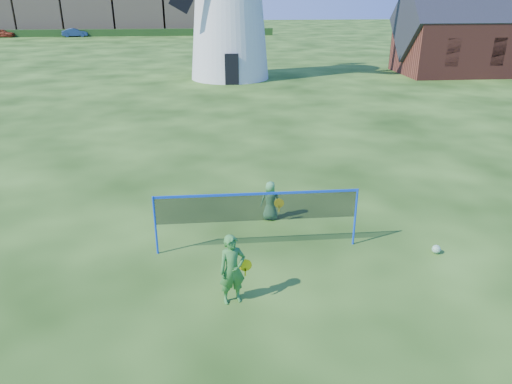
{
  "coord_description": "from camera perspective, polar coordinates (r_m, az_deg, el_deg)",
  "views": [
    {
      "loc": [
        -0.83,
        -10.23,
        6.03
      ],
      "look_at": [
        0.2,
        0.5,
        1.5
      ],
      "focal_mm": 33.35,
      "sensor_mm": 36.0,
      "label": 1
    }
  ],
  "objects": [
    {
      "name": "chapel",
      "position": [
        43.06,
        25.27,
        16.73
      ],
      "size": [
        12.62,
        6.12,
        10.67
      ],
      "color": "brown",
      "rests_on": "ground"
    },
    {
      "name": "car_right",
      "position": [
        78.35,
        -20.9,
        17.43
      ],
      "size": [
        3.75,
        1.86,
        1.18
      ],
      "primitive_type": "imported",
      "rotation": [
        0.0,
        0.0,
        1.75
      ],
      "color": "navy",
      "rests_on": "ground"
    },
    {
      "name": "ground",
      "position": [
        11.9,
        -0.74,
        -7.64
      ],
      "size": [
        220.0,
        220.0,
        0.0
      ],
      "primitive_type": "plane",
      "color": "black",
      "rests_on": "ground"
    },
    {
      "name": "play_ball",
      "position": [
        12.78,
        20.8,
        -6.44
      ],
      "size": [
        0.22,
        0.22,
        0.22
      ],
      "primitive_type": "sphere",
      "color": "green",
      "rests_on": "ground"
    },
    {
      "name": "hedge",
      "position": [
        79.3,
        -21.98,
        17.26
      ],
      "size": [
        62.0,
        0.8,
        1.0
      ],
      "primitive_type": "cube",
      "color": "#193814",
      "rests_on": "ground"
    },
    {
      "name": "terraced_houses",
      "position": [
        86.11,
        -24.16,
        19.59
      ],
      "size": [
        51.71,
        8.4,
        8.25
      ],
      "color": "tan",
      "rests_on": "ground"
    },
    {
      "name": "player_boy",
      "position": [
        13.5,
        1.73,
        -1.06
      ],
      "size": [
        0.65,
        0.42,
        1.14
      ],
      "rotation": [
        0.0,
        0.0,
        3.1
      ],
      "color": "#48964F",
      "rests_on": "ground"
    },
    {
      "name": "badminton_net",
      "position": [
        11.69,
        0.14,
        -1.94
      ],
      "size": [
        5.05,
        0.05,
        1.55
      ],
      "color": "blue",
      "rests_on": "ground"
    },
    {
      "name": "player_girl",
      "position": [
        9.91,
        -2.86,
        -9.28
      ],
      "size": [
        0.74,
        0.51,
        1.55
      ],
      "rotation": [
        0.0,
        0.0,
        0.27
      ],
      "color": "#378033",
      "rests_on": "ground"
    },
    {
      "name": "car_left",
      "position": [
        81.56,
        -28.11,
        16.45
      ],
      "size": [
        3.4,
        1.4,
        1.16
      ],
      "primitive_type": "imported",
      "rotation": [
        0.0,
        0.0,
        1.56
      ],
      "color": "maroon",
      "rests_on": "ground"
    }
  ]
}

